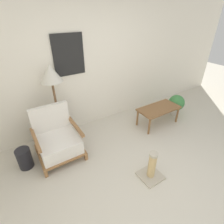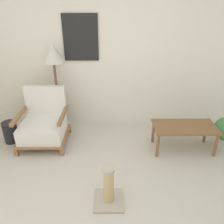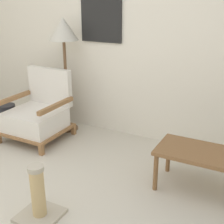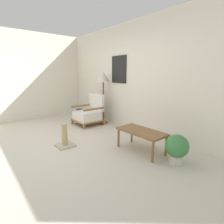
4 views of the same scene
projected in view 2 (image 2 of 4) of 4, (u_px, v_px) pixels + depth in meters
ground_plane at (113, 222)px, 2.25m from camera, size 14.00×14.00×0.00m
wall_back at (111, 50)px, 3.60m from camera, size 8.00×0.09×2.70m
armchair at (44, 124)px, 3.45m from camera, size 0.73×0.71×0.87m
floor_lamp at (53, 59)px, 3.39m from camera, size 0.37×0.37×1.50m
coffee_table at (185, 129)px, 3.26m from camera, size 0.92×0.46×0.41m
vase at (10, 132)px, 3.52m from camera, size 0.23×0.23×0.35m
scratching_post at (109, 190)px, 2.42m from camera, size 0.34×0.34×0.48m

